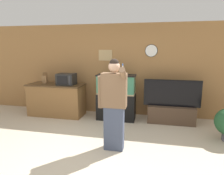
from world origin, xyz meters
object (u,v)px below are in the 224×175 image
aquarium_on_stand (116,97)px  tv_on_stand (171,110)px  knife_block (45,79)px  person_standing (114,104)px  counter_island (57,100)px  microwave (66,79)px

aquarium_on_stand → tv_on_stand: bearing=0.9°
knife_block → person_standing: size_ratio=0.19×
counter_island → aquarium_on_stand: 1.76m
microwave → person_standing: (1.67, -1.58, -0.17)m
microwave → aquarium_on_stand: size_ratio=0.39×
knife_block → aquarium_on_stand: 2.17m
person_standing → microwave: bearing=136.6°
microwave → tv_on_stand: (2.85, 0.08, -0.73)m
counter_island → tv_on_stand: bearing=0.9°
knife_block → person_standing: bearing=-35.0°
counter_island → aquarium_on_stand: size_ratio=1.30×
counter_island → knife_block: size_ratio=4.91×
tv_on_stand → person_standing: person_standing is taller
knife_block → tv_on_stand: (3.58, -0.01, -0.70)m
tv_on_stand → person_standing: size_ratio=0.82×
counter_island → tv_on_stand: 3.21m
counter_island → microwave: 0.71m
knife_block → microwave: bearing=-7.4°
microwave → person_standing: person_standing is taller
counter_island → microwave: size_ratio=3.28×
microwave → aquarium_on_stand: aquarium_on_stand is taller
microwave → person_standing: 2.31m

